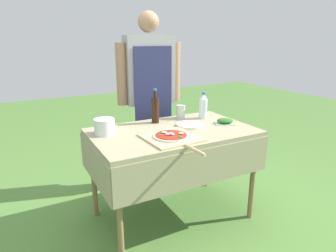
{
  "coord_description": "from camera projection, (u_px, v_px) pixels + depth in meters",
  "views": [
    {
      "loc": [
        -1.11,
        -1.99,
        1.49
      ],
      "look_at": [
        -0.04,
        0.0,
        0.82
      ],
      "focal_mm": 32.0,
      "sensor_mm": 36.0,
      "label": 1
    }
  ],
  "objects": [
    {
      "name": "ground_plane",
      "position": [
        172.0,
        216.0,
        2.61
      ],
      "size": [
        12.0,
        12.0,
        0.0
      ],
      "primitive_type": "plane",
      "color": "#517F38"
    },
    {
      "name": "herb_container",
      "position": [
        225.0,
        121.0,
        2.56
      ],
      "size": [
        0.21,
        0.19,
        0.05
      ],
      "rotation": [
        0.0,
        0.0,
        -0.49
      ],
      "color": "silver",
      "rests_on": "prep_table"
    },
    {
      "name": "sauce_jar",
      "position": [
        181.0,
        112.0,
        2.72
      ],
      "size": [
        0.08,
        0.08,
        0.12
      ],
      "color": "silver",
      "rests_on": "prep_table"
    },
    {
      "name": "water_bottle",
      "position": [
        203.0,
        106.0,
        2.7
      ],
      "size": [
        0.08,
        0.08,
        0.24
      ],
      "color": "silver",
      "rests_on": "prep_table"
    },
    {
      "name": "plate_stack",
      "position": [
        190.0,
        125.0,
        2.48
      ],
      "size": [
        0.23,
        0.23,
        0.02
      ],
      "color": "beige",
      "rests_on": "prep_table"
    },
    {
      "name": "oil_bottle",
      "position": [
        155.0,
        109.0,
        2.56
      ],
      "size": [
        0.06,
        0.06,
        0.3
      ],
      "color": "black",
      "rests_on": "prep_table"
    },
    {
      "name": "person_cook",
      "position": [
        150.0,
        87.0,
        2.94
      ],
      "size": [
        0.65,
        0.25,
        1.73
      ],
      "rotation": [
        0.0,
        0.0,
        3.05
      ],
      "color": "#70604C",
      "rests_on": "ground"
    },
    {
      "name": "mixing_tub",
      "position": [
        105.0,
        127.0,
        2.27
      ],
      "size": [
        0.16,
        0.16,
        0.12
      ],
      "primitive_type": "cylinder",
      "color": "silver",
      "rests_on": "prep_table"
    },
    {
      "name": "prep_table",
      "position": [
        173.0,
        141.0,
        2.41
      ],
      "size": [
        1.29,
        0.79,
        0.78
      ],
      "color": "gray",
      "rests_on": "ground"
    },
    {
      "name": "pizza_on_peel",
      "position": [
        172.0,
        137.0,
        2.18
      ],
      "size": [
        0.4,
        0.6,
        0.05
      ],
      "rotation": [
        0.0,
        0.0,
        0.05
      ],
      "color": "#D1B27F",
      "rests_on": "prep_table"
    }
  ]
}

